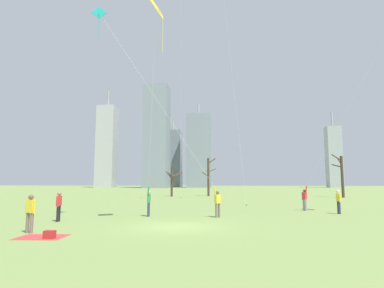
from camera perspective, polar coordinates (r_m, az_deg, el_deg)
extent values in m
plane|color=#7A934C|center=(16.17, -2.62, -14.40)|extent=(400.00, 400.00, 0.00)
cylinder|color=gray|center=(26.50, 19.17, -10.15)|extent=(0.14, 0.14, 0.85)
cylinder|color=gray|center=(26.34, 19.51, -10.16)|extent=(0.14, 0.14, 0.85)
cube|color=red|center=(26.39, 19.28, -8.65)|extent=(0.35, 0.39, 0.54)
sphere|color=brown|center=(26.37, 19.24, -7.80)|extent=(0.22, 0.22, 0.22)
cylinder|color=red|center=(26.54, 18.96, -8.72)|extent=(0.09, 0.09, 0.55)
cylinder|color=red|center=(26.22, 19.56, -7.62)|extent=(0.18, 0.22, 0.56)
cylinder|color=silver|center=(25.52, 26.17, 6.34)|extent=(5.54, 4.31, 11.59)
cylinder|color=#726656|center=(20.34, 4.81, -11.62)|extent=(0.14, 0.14, 0.85)
cylinder|color=#726656|center=(20.20, 4.33, -11.66)|extent=(0.14, 0.14, 0.85)
cube|color=yellow|center=(20.22, 4.55, -9.68)|extent=(0.39, 0.38, 0.54)
sphere|color=brown|center=(20.20, 4.54, -8.57)|extent=(0.22, 0.22, 0.22)
cylinder|color=yellow|center=(20.36, 5.01, -9.75)|extent=(0.09, 0.09, 0.55)
cylinder|color=yellow|center=(20.07, 4.08, -8.35)|extent=(0.21, 0.20, 0.56)
cube|color=teal|center=(21.48, -16.14, 21.43)|extent=(0.98, 0.32, 0.92)
cylinder|color=black|center=(21.48, -16.14, 21.43)|extent=(0.13, 0.29, 0.58)
cylinder|color=teal|center=(20.87, -16.25, 19.20)|extent=(0.02, 0.02, 1.34)
cylinder|color=silver|center=(19.80, -6.07, 7.53)|extent=(6.71, 2.70, 10.37)
cylinder|color=#33384C|center=(21.08, -7.66, -11.42)|extent=(0.14, 0.14, 0.85)
cylinder|color=#33384C|center=(20.86, -7.73, -11.46)|extent=(0.14, 0.14, 0.85)
cube|color=#338C4C|center=(20.93, -7.66, -9.54)|extent=(0.25, 0.36, 0.54)
sphere|color=beige|center=(20.91, -7.65, -8.48)|extent=(0.22, 0.22, 0.22)
cylinder|color=#338C4C|center=(21.14, -7.60, -9.61)|extent=(0.09, 0.09, 0.55)
cylinder|color=#338C4C|center=(20.70, -7.71, -8.26)|extent=(0.12, 0.21, 0.56)
cube|color=yellow|center=(19.02, -6.39, 22.94)|extent=(0.75, 1.49, 1.32)
cylinder|color=black|center=(19.02, -6.39, 22.94)|extent=(0.62, 0.21, 0.77)
cylinder|color=yellow|center=(18.35, -5.21, 18.81)|extent=(0.02, 0.02, 2.09)
cylinder|color=silver|center=(19.16, -7.10, 7.03)|extent=(1.30, 4.00, 9.72)
cylinder|color=#33384C|center=(24.68, 24.46, -10.19)|extent=(0.14, 0.14, 0.85)
cylinder|color=#33384C|center=(24.47, 24.66, -10.22)|extent=(0.14, 0.14, 0.85)
cube|color=yellow|center=(24.54, 24.48, -8.59)|extent=(0.23, 0.36, 0.54)
sphere|color=beige|center=(24.52, 24.44, -7.68)|extent=(0.22, 0.22, 0.22)
cylinder|color=yellow|center=(24.73, 24.30, -8.65)|extent=(0.09, 0.09, 0.55)
cylinder|color=yellow|center=(24.34, 24.67, -8.67)|extent=(0.09, 0.09, 0.55)
cylinder|color=black|center=(19.46, -22.68, -11.35)|extent=(0.14, 0.14, 0.85)
cylinder|color=black|center=(19.66, -22.46, -11.30)|extent=(0.14, 0.14, 0.85)
cube|color=red|center=(19.51, -22.47, -9.29)|extent=(0.26, 0.37, 0.54)
sphere|color=#9E7051|center=(19.49, -22.42, -8.15)|extent=(0.22, 0.22, 0.22)
cylinder|color=red|center=(19.31, -22.69, -9.41)|extent=(0.09, 0.09, 0.55)
cylinder|color=red|center=(19.71, -22.27, -9.37)|extent=(0.09, 0.09, 0.55)
cylinder|color=#726656|center=(15.63, -26.52, -12.40)|extent=(0.14, 0.14, 0.85)
cylinder|color=#726656|center=(15.79, -27.10, -12.31)|extent=(0.14, 0.14, 0.85)
cube|color=yellow|center=(15.65, -26.67, -9.83)|extent=(0.37, 0.26, 0.54)
sphere|color=brown|center=(15.63, -26.59, -8.40)|extent=(0.22, 0.22, 0.22)
cylinder|color=yellow|center=(15.50, -26.12, -10.01)|extent=(0.09, 0.09, 0.55)
cylinder|color=yellow|center=(15.80, -27.22, -9.88)|extent=(0.09, 0.09, 0.55)
cylinder|color=silver|center=(33.94, 6.78, 15.41)|extent=(2.60, 0.97, 29.82)
cylinder|color=#3F3833|center=(31.05, 9.60, -10.60)|extent=(0.10, 0.10, 0.08)
cylinder|color=silver|center=(45.44, -2.01, 9.42)|extent=(0.40, 3.53, 29.61)
cylinder|color=#3F3833|center=(45.44, -1.99, -9.46)|extent=(0.10, 0.10, 0.08)
cube|color=#CC3838|center=(14.42, -25.08, -14.69)|extent=(1.92, 1.56, 0.01)
cube|color=#B22626|center=(13.89, -23.91, -14.42)|extent=(0.40, 0.28, 0.30)
cylinder|color=#423326|center=(51.22, 25.06, -5.25)|extent=(0.39, 0.39, 5.95)
cylinder|color=#423326|center=(51.13, 24.21, -2.20)|extent=(1.40, 0.18, 1.03)
cylinder|color=#423326|center=(51.78, 24.64, -2.81)|extent=(0.38, 1.21, 1.17)
cylinder|color=#423326|center=(51.62, 24.24, -3.54)|extent=(1.18, 1.22, 0.57)
cylinder|color=#423326|center=(50.02, -3.60, -6.69)|extent=(0.34, 0.34, 4.49)
cylinder|color=#423326|center=(50.03, -2.67, -5.70)|extent=(1.68, 0.41, 1.32)
cylinder|color=#423326|center=(49.52, -4.12, -5.51)|extent=(0.83, 1.31, 1.20)
cylinder|color=#423326|center=(50.36, -2.90, -5.54)|extent=(1.22, 1.01, 0.74)
cylinder|color=#423326|center=(50.53, -3.93, -5.45)|extent=(0.95, 1.04, 1.09)
cylinder|color=#423326|center=(49.31, -3.45, -6.05)|extent=(0.65, 1.47, 0.80)
cylinder|color=#423326|center=(51.27, 2.92, -5.85)|extent=(0.35, 0.35, 6.00)
cylinder|color=#423326|center=(50.72, 2.81, -5.14)|extent=(0.26, 1.23, 0.78)
cylinder|color=#423326|center=(51.06, 2.41, -5.39)|extent=(1.01, 0.68, 0.76)
cylinder|color=#423326|center=(51.42, 3.53, -3.01)|extent=(1.22, 0.33, 0.89)
cylinder|color=#423326|center=(51.55, 3.59, -4.64)|extent=(1.27, 0.71, 0.54)
cube|color=#B2B2B7|center=(143.51, -14.83, -0.42)|extent=(7.73, 7.07, 35.12)
cylinder|color=#99999E|center=(147.28, -14.57, 7.77)|extent=(0.80, 0.80, 7.12)
cube|color=gray|center=(136.96, 1.18, -1.12)|extent=(10.18, 5.60, 31.50)
cylinder|color=#99999E|center=(139.86, 1.17, 6.16)|extent=(0.80, 0.80, 4.13)
cube|color=gray|center=(130.05, -6.29, 1.38)|extent=(9.56, 9.08, 41.19)
cube|color=gray|center=(148.42, -3.44, -2.63)|extent=(8.05, 7.97, 25.92)
cylinder|color=#99999E|center=(150.34, -3.40, 3.25)|extent=(0.80, 0.80, 4.99)
cube|color=#9EA3AD|center=(151.63, 23.81, -2.10)|extent=(5.88, 5.89, 26.20)
cylinder|color=#99999E|center=(153.71, 23.51, 4.05)|extent=(0.80, 0.80, 6.83)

